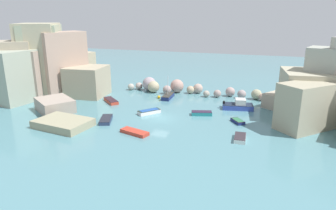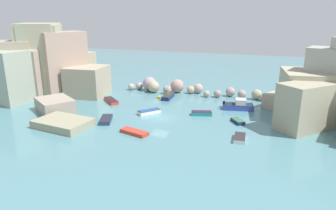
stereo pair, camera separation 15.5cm
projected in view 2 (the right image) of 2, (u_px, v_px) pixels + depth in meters
The scene contains 14 objects.
cove_water at pixel (160, 118), 46.23m from camera, with size 160.00×160.00×0.00m, color teal.
cliff_headland_left at pixel (43, 68), 57.93m from camera, with size 20.45×23.80×13.46m.
rock_breakwater at pixel (188, 88), 59.92m from camera, with size 29.97×4.44×2.77m.
stone_dock at pixel (63, 123), 42.61m from camera, with size 7.39×5.04×1.06m, color #9D9778.
channel_buoy at pixel (159, 97), 56.79m from camera, with size 0.58×0.58×0.58m, color gold.
moored_boat_0 at pixel (238, 121), 44.24m from camera, with size 2.31×2.60×0.45m.
moored_boat_1 at pixel (134, 132), 40.20m from camera, with size 4.17×2.43×0.46m.
moored_boat_2 at pixel (111, 101), 54.47m from camera, with size 4.08×3.90×0.56m.
moored_boat_3 at pixel (106, 120), 44.86m from camera, with size 2.82×4.13×0.52m.
moored_boat_4 at pixel (238, 105), 50.50m from camera, with size 5.26×3.27×1.73m.
moored_boat_5 at pixel (168, 96), 56.91m from camera, with size 1.67×4.20×4.24m.
moored_boat_6 at pixel (240, 138), 38.19m from camera, with size 1.55×2.94×0.55m.
moored_boat_7 at pixel (149, 112), 48.24m from camera, with size 3.31×3.60×0.62m.
moored_boat_8 at pixel (202, 113), 47.54m from camera, with size 3.36×2.10×0.60m.
Camera 2 is at (15.40, -40.92, 15.20)m, focal length 32.74 mm.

